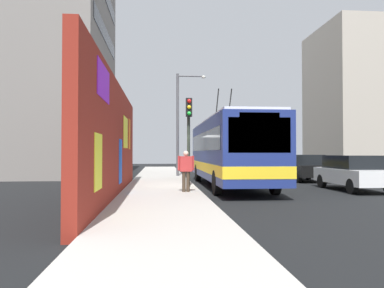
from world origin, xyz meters
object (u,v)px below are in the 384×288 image
parked_car_black (303,167)px  parked_car_white (352,172)px  city_bus (229,150)px  street_lamp (181,117)px  traffic_light (189,127)px  pedestrian_at_curb (186,168)px

parked_car_black → parked_car_white: bearing=180.0°
city_bus → parked_car_black: size_ratio=2.80×
parked_car_white → city_bus: bearing=65.8°
city_bus → street_lamp: size_ratio=1.70×
parked_car_white → traffic_light: (0.70, 7.35, 2.04)m
pedestrian_at_curb → street_lamp: (10.41, -0.40, 3.01)m
city_bus → traffic_light: city_bus is taller
city_bus → pedestrian_at_curb: city_bus is taller
city_bus → pedestrian_at_curb: (-3.71, 2.43, -0.75)m
traffic_light → street_lamp: 8.42m
city_bus → street_lamp: bearing=16.9°
parked_car_white → street_lamp: 12.03m
parked_car_white → parked_car_black: 5.82m
pedestrian_at_curb → traffic_light: 2.75m
parked_car_black → traffic_light: 9.19m
traffic_light → street_lamp: size_ratio=0.59×
street_lamp → city_bus: bearing=-163.1°
city_bus → traffic_light: 2.89m
parked_car_white → street_lamp: bearing=38.7°
parked_car_white → street_lamp: street_lamp is taller
parked_car_white → pedestrian_at_curb: bearing=100.2°
parked_car_black → traffic_light: (-5.12, 7.35, 2.04)m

